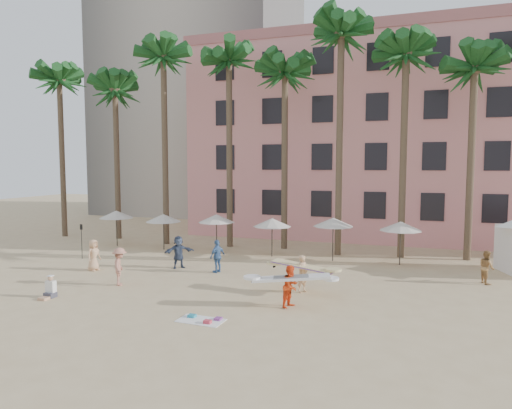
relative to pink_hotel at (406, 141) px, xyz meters
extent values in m
plane|color=#D1B789|center=(-7.00, -26.00, -8.00)|extent=(120.00, 120.00, 0.00)
cube|color=#DC8A86|center=(0.00, 0.00, 0.00)|extent=(35.00, 14.00, 16.00)
cube|color=#A89E8E|center=(-25.00, 12.00, 17.00)|extent=(22.00, 18.00, 50.00)
cylinder|color=brown|center=(-27.00, -11.00, -1.50)|extent=(0.44, 0.44, 13.00)
cylinder|color=brown|center=(-22.00, -10.50, -2.00)|extent=(0.44, 0.44, 12.00)
cylinder|color=brown|center=(-17.00, -11.50, -1.00)|extent=(0.44, 0.44, 14.00)
cylinder|color=brown|center=(-12.00, -11.00, -1.25)|extent=(0.44, 0.44, 13.50)
cylinder|color=brown|center=(-8.00, -10.50, -1.75)|extent=(0.44, 0.44, 12.50)
cylinder|color=brown|center=(-4.00, -11.50, -0.75)|extent=(0.44, 0.44, 14.50)
cylinder|color=brown|center=(0.00, -11.00, -1.50)|extent=(0.44, 0.44, 13.00)
cylinder|color=brown|center=(4.00, -10.50, -2.00)|extent=(0.44, 0.44, 12.00)
cylinder|color=#332B23|center=(-20.00, -13.50, -6.75)|extent=(0.07, 0.07, 2.50)
cone|color=silver|center=(-20.00, -13.50, -5.65)|extent=(2.50, 2.50, 0.55)
cylinder|color=#332B23|center=(-16.00, -13.60, -6.80)|extent=(0.07, 0.07, 2.40)
cone|color=silver|center=(-16.00, -13.60, -5.75)|extent=(2.50, 2.50, 0.55)
cylinder|color=#332B23|center=(-12.00, -13.40, -6.75)|extent=(0.07, 0.07, 2.50)
cone|color=silver|center=(-12.00, -13.40, -5.65)|extent=(2.50, 2.50, 0.55)
cylinder|color=#332B23|center=(-8.00, -13.50, -6.80)|extent=(0.07, 0.07, 2.40)
cone|color=silver|center=(-8.00, -13.50, -5.75)|extent=(2.50, 2.50, 0.55)
cylinder|color=#332B23|center=(-4.00, -13.60, -6.70)|extent=(0.07, 0.07, 2.60)
cone|color=silver|center=(-4.00, -13.60, -5.55)|extent=(2.50, 2.50, 0.55)
cylinder|color=#332B23|center=(0.00, -13.40, -6.75)|extent=(0.07, 0.07, 2.50)
cone|color=silver|center=(0.00, -13.40, -5.65)|extent=(2.50, 2.50, 0.55)
cube|color=white|center=(-7.01, -26.22, -7.99)|extent=(1.85, 1.08, 0.02)
cube|color=teal|center=(-7.50, -26.00, -7.93)|extent=(0.31, 0.26, 0.10)
cube|color=#CA384A|center=(-6.62, -26.44, -7.92)|extent=(0.29, 0.23, 0.12)
cube|color=#863B8E|center=(-6.40, -25.95, -7.94)|extent=(0.27, 0.31, 0.08)
imported|color=tan|center=(-4.18, -21.09, -7.11)|extent=(0.69, 0.78, 1.79)
cube|color=beige|center=(-4.18, -21.09, -6.75)|extent=(3.07, 1.21, 0.36)
imported|color=#FF4C1A|center=(-4.15, -23.42, -7.11)|extent=(0.92, 1.04, 1.79)
cube|color=white|center=(-4.15, -23.42, -6.75)|extent=(3.37, 1.58, 0.33)
imported|color=#4872A8|center=(-9.59, -18.73, -7.08)|extent=(0.81, 1.17, 1.85)
imported|color=#AC7D47|center=(4.27, -16.51, -7.15)|extent=(0.87, 0.99, 1.70)
imported|color=tan|center=(-13.12, -22.80, -7.05)|extent=(1.23, 1.42, 1.90)
imported|color=tan|center=(-16.46, -20.57, -7.11)|extent=(0.66, 0.93, 1.78)
imported|color=#35425E|center=(-12.17, -18.47, -7.06)|extent=(1.64, 1.62, 1.88)
cylinder|color=black|center=(-19.31, -18.12, -6.95)|extent=(0.04, 0.04, 2.10)
cube|color=black|center=(-19.31, -18.12, -5.95)|extent=(0.18, 0.03, 0.35)
cube|color=#3F3F4C|center=(-14.84, -25.63, -7.88)|extent=(0.44, 0.41, 0.24)
cube|color=tan|center=(-14.84, -25.97, -7.94)|extent=(0.39, 0.44, 0.12)
cube|color=white|center=(-14.84, -25.58, -7.51)|extent=(0.43, 0.26, 0.54)
sphere|color=tan|center=(-14.84, -25.58, -7.11)|extent=(0.24, 0.24, 0.24)
camera|label=1|loc=(0.57, -41.76, -1.97)|focal=32.00mm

